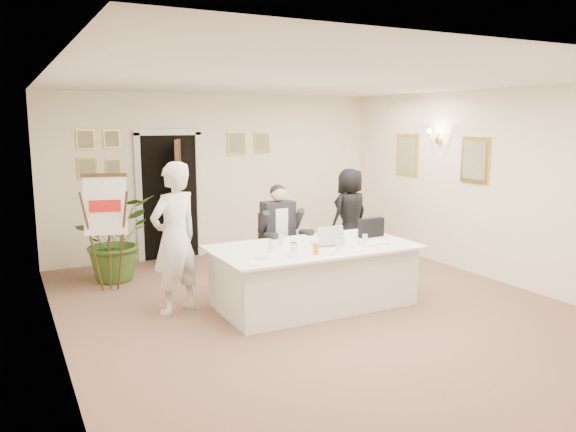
% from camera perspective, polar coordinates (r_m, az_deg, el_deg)
% --- Properties ---
extents(floor, '(7.00, 7.00, 0.00)m').
position_cam_1_polar(floor, '(7.19, 2.97, -9.33)').
color(floor, brown).
rests_on(floor, ground).
extents(ceiling, '(6.00, 7.00, 0.02)m').
position_cam_1_polar(ceiling, '(6.82, 3.18, 13.53)').
color(ceiling, white).
rests_on(ceiling, wall_back).
extents(wall_back, '(6.00, 0.10, 2.80)m').
position_cam_1_polar(wall_back, '(10.02, -7.09, 4.21)').
color(wall_back, white).
rests_on(wall_back, floor).
extents(wall_left, '(0.10, 7.00, 2.80)m').
position_cam_1_polar(wall_left, '(5.96, -22.70, -0.15)').
color(wall_left, white).
rests_on(wall_left, floor).
extents(wall_right, '(0.10, 7.00, 2.80)m').
position_cam_1_polar(wall_right, '(8.76, 20.30, 2.91)').
color(wall_right, white).
rests_on(wall_right, floor).
extents(doorway, '(1.14, 0.86, 2.20)m').
position_cam_1_polar(doorway, '(9.63, -11.61, 1.72)').
color(doorway, black).
rests_on(doorway, floor).
extents(pictures_back_wall, '(3.40, 0.06, 0.80)m').
position_cam_1_polar(pictures_back_wall, '(9.72, -11.54, 6.58)').
color(pictures_back_wall, gold).
rests_on(pictures_back_wall, wall_back).
extents(pictures_right_wall, '(0.06, 2.20, 0.80)m').
position_cam_1_polar(pictures_right_wall, '(9.56, 14.99, 5.80)').
color(pictures_right_wall, gold).
rests_on(pictures_right_wall, wall_right).
extents(wall_sconce, '(0.20, 0.30, 0.24)m').
position_cam_1_polar(wall_sconce, '(9.49, 14.77, 7.90)').
color(wall_sconce, gold).
rests_on(wall_sconce, wall_right).
extents(conference_table, '(2.58, 1.38, 0.78)m').
position_cam_1_polar(conference_table, '(7.21, 2.61, -6.00)').
color(conference_table, white).
rests_on(conference_table, floor).
extents(seated_man, '(0.72, 0.75, 1.47)m').
position_cam_1_polar(seated_man, '(8.00, -0.86, -1.91)').
color(seated_man, black).
rests_on(seated_man, floor).
extents(flip_chart, '(0.58, 0.42, 1.61)m').
position_cam_1_polar(flip_chart, '(8.07, -17.84, -2.20)').
color(flip_chart, '#362311').
rests_on(flip_chart, floor).
extents(standing_man, '(0.80, 0.68, 1.86)m').
position_cam_1_polar(standing_man, '(6.92, -11.43, -2.26)').
color(standing_man, silver).
rests_on(standing_man, floor).
extents(standing_woman, '(0.85, 0.66, 1.55)m').
position_cam_1_polar(standing_woman, '(9.58, 6.31, 0.20)').
color(standing_woman, black).
rests_on(standing_woman, floor).
extents(potted_palm, '(1.48, 1.46, 1.24)m').
position_cam_1_polar(potted_palm, '(8.66, -17.30, -2.24)').
color(potted_palm, '#34571D').
rests_on(potted_palm, floor).
extents(laptop, '(0.40, 0.41, 0.28)m').
position_cam_1_polar(laptop, '(7.18, 3.85, -1.81)').
color(laptop, '#B7BABC').
rests_on(laptop, conference_table).
extents(laptop_bag, '(0.37, 0.12, 0.26)m').
position_cam_1_polar(laptop_bag, '(7.72, 8.45, -1.16)').
color(laptop_bag, black).
rests_on(laptop_bag, conference_table).
extents(paper_stack, '(0.34, 0.24, 0.03)m').
position_cam_1_polar(paper_stack, '(7.29, 8.63, -2.70)').
color(paper_stack, white).
rests_on(paper_stack, conference_table).
extents(plate_left, '(0.26, 0.26, 0.01)m').
position_cam_1_polar(plate_left, '(6.49, -2.55, -4.22)').
color(plate_left, white).
rests_on(plate_left, conference_table).
extents(plate_mid, '(0.24, 0.24, 0.01)m').
position_cam_1_polar(plate_mid, '(6.62, 0.46, -3.94)').
color(plate_mid, white).
rests_on(plate_mid, conference_table).
extents(plate_near, '(0.24, 0.24, 0.01)m').
position_cam_1_polar(plate_near, '(6.72, 3.94, -3.75)').
color(plate_near, white).
rests_on(plate_near, conference_table).
extents(glass_a, '(0.08, 0.08, 0.14)m').
position_cam_1_polar(glass_a, '(6.78, -1.81, -3.08)').
color(glass_a, silver).
rests_on(glass_a, conference_table).
extents(glass_b, '(0.08, 0.08, 0.14)m').
position_cam_1_polar(glass_b, '(6.83, 5.13, -3.01)').
color(glass_b, silver).
rests_on(glass_b, conference_table).
extents(glass_c, '(0.08, 0.08, 0.14)m').
position_cam_1_polar(glass_c, '(7.21, 7.83, -2.39)').
color(glass_c, silver).
rests_on(glass_c, conference_table).
extents(glass_d, '(0.08, 0.08, 0.14)m').
position_cam_1_polar(glass_d, '(7.11, -0.69, -2.46)').
color(glass_d, silver).
rests_on(glass_d, conference_table).
extents(oj_glass, '(0.09, 0.09, 0.13)m').
position_cam_1_polar(oj_glass, '(6.66, 2.84, -3.35)').
color(oj_glass, orange).
rests_on(oj_glass, conference_table).
extents(steel_jug, '(0.10, 0.10, 0.11)m').
position_cam_1_polar(steel_jug, '(6.79, 0.59, -3.18)').
color(steel_jug, silver).
rests_on(steel_jug, conference_table).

